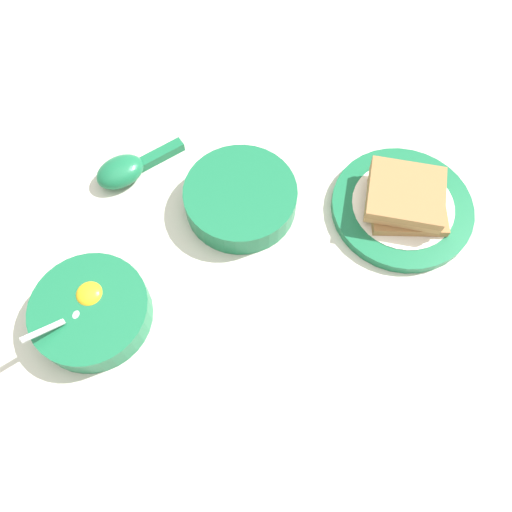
% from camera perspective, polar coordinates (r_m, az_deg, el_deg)
% --- Properties ---
extents(ground_plane, '(3.00, 3.00, 0.00)m').
position_cam_1_polar(ground_plane, '(0.69, -4.14, -5.25)').
color(ground_plane, beige).
extents(egg_bowl, '(0.16, 0.16, 0.07)m').
position_cam_1_polar(egg_bowl, '(0.69, -18.30, -6.03)').
color(egg_bowl, '#196B42').
rests_on(egg_bowl, ground_plane).
extents(toast_plate, '(0.21, 0.21, 0.02)m').
position_cam_1_polar(toast_plate, '(0.77, 16.32, 5.34)').
color(toast_plate, '#196B42').
rests_on(toast_plate, ground_plane).
extents(toast_sandwich, '(0.12, 0.13, 0.04)m').
position_cam_1_polar(toast_sandwich, '(0.75, 16.78, 6.32)').
color(toast_sandwich, '#9E7042').
rests_on(toast_sandwich, toast_plate).
extents(soup_spoon, '(0.13, 0.12, 0.03)m').
position_cam_1_polar(soup_spoon, '(0.80, -14.69, 9.55)').
color(soup_spoon, '#196B42').
rests_on(soup_spoon, ground_plane).
extents(congee_bowl, '(0.17, 0.17, 0.04)m').
position_cam_1_polar(congee_bowl, '(0.74, -1.78, 6.69)').
color(congee_bowl, '#196B42').
rests_on(congee_bowl, ground_plane).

